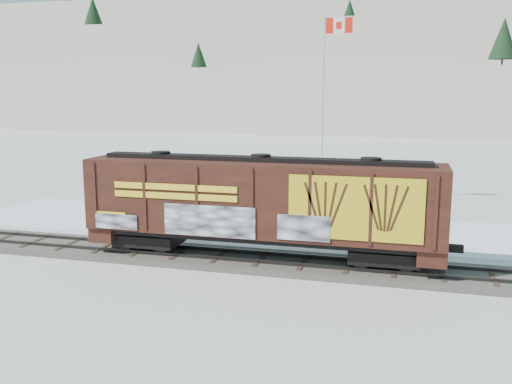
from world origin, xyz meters
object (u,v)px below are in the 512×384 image
(flagpole, at_px, (324,137))
(car_dark, at_px, (377,225))
(hopper_railcar, at_px, (261,202))
(car_silver, at_px, (132,208))
(car_white, at_px, (278,219))

(flagpole, height_order, car_dark, flagpole)
(hopper_railcar, height_order, flagpole, flagpole)
(flagpole, height_order, car_silver, flagpole)
(car_white, distance_m, car_dark, 5.41)
(car_silver, bearing_deg, flagpole, -72.82)
(hopper_railcar, bearing_deg, car_white, 94.91)
(hopper_railcar, distance_m, flagpole, 14.27)
(flagpole, bearing_deg, car_dark, -62.54)
(hopper_railcar, relative_size, car_dark, 3.25)
(hopper_railcar, xyz_separation_m, flagpole, (0.73, 14.12, 1.88))
(flagpole, bearing_deg, car_silver, -144.47)
(hopper_railcar, xyz_separation_m, car_dark, (4.90, 6.11, -2.21))
(hopper_railcar, relative_size, car_silver, 3.47)
(car_white, height_order, car_dark, car_white)
(hopper_railcar, height_order, car_silver, hopper_railcar)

